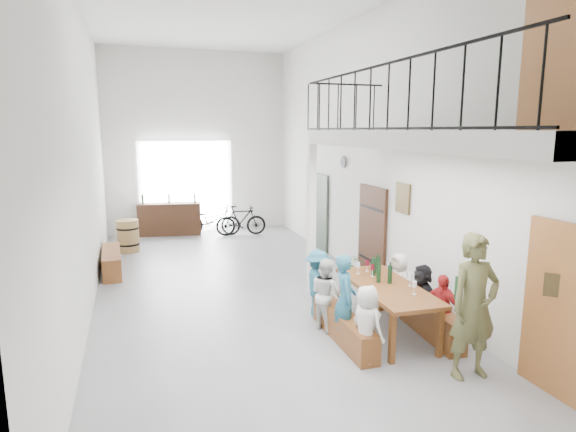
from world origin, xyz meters
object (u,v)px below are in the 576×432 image
object	(u,v)px
oak_barrel	(128,236)
bicycle_near	(212,220)
host_standing	(474,306)
tasting_table	(387,290)
bench_inner	(344,327)
side_bench	(112,262)
serving_counter	(170,219)

from	to	relation	value
oak_barrel	bicycle_near	world-z (taller)	bicycle_near
host_standing	bicycle_near	distance (m)	9.69
oak_barrel	tasting_table	bearing A→B (deg)	-60.08
oak_barrel	host_standing	bearing A→B (deg)	-62.65
tasting_table	bicycle_near	distance (m)	8.14
oak_barrel	bicycle_near	xyz separation A→B (m)	(2.41, 1.39, 0.03)
bench_inner	oak_barrel	xyz separation A→B (m)	(-3.09, 6.65, 0.21)
bench_inner	side_bench	bearing A→B (deg)	126.65
serving_counter	host_standing	world-z (taller)	host_standing
bench_inner	bicycle_near	bearing A→B (deg)	95.92
bench_inner	side_bench	distance (m)	5.91
tasting_table	serving_counter	size ratio (longest dim) A/B	1.18
side_bench	serving_counter	world-z (taller)	serving_counter
tasting_table	oak_barrel	bearing A→B (deg)	122.66
serving_counter	bicycle_near	xyz separation A→B (m)	(1.21, -0.41, -0.03)
host_standing	oak_barrel	bearing A→B (deg)	118.37
tasting_table	bench_inner	xyz separation A→B (m)	(-0.72, -0.02, -0.49)
serving_counter	side_bench	bearing A→B (deg)	-103.49
side_bench	serving_counter	distance (m)	3.96
bench_inner	host_standing	distance (m)	1.98
side_bench	oak_barrel	xyz separation A→B (m)	(0.35, 1.84, 0.17)
oak_barrel	bench_inner	bearing A→B (deg)	-65.04
bench_inner	tasting_table	bearing A→B (deg)	2.28
side_bench	oak_barrel	size ratio (longest dim) A/B	2.09
serving_counter	bicycle_near	size ratio (longest dim) A/B	1.07
bicycle_near	bench_inner	bearing A→B (deg)	-155.54
oak_barrel	serving_counter	size ratio (longest dim) A/B	0.46
bicycle_near	host_standing	bearing A→B (deg)	-149.73
tasting_table	host_standing	distance (m)	1.56
tasting_table	serving_counter	xyz separation A→B (m)	(-2.62, 8.42, -0.22)
tasting_table	oak_barrel	xyz separation A→B (m)	(-3.82, 6.63, -0.29)
bench_inner	bicycle_near	world-z (taller)	bicycle_near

